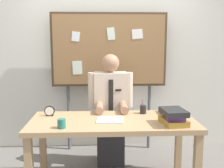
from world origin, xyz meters
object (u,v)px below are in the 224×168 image
object	(u,v)px
coffee_mug	(62,124)
paper_tray	(171,111)
pen_holder	(143,109)
desk	(113,128)
desk_clock	(49,111)
bulletin_board	(109,52)
book_stack	(174,117)
person	(110,114)
open_notebook	(110,120)

from	to	relation	value
coffee_mug	paper_tray	xyz separation A→B (m)	(1.17, 0.48, -0.02)
coffee_mug	pen_holder	size ratio (longest dim) A/B	0.55
desk	desk_clock	bearing A→B (deg)	164.99
bulletin_board	coffee_mug	xyz separation A→B (m)	(-0.49, -1.27, -0.62)
book_stack	desk_clock	size ratio (longest dim) A/B	2.93
coffee_mug	paper_tray	size ratio (longest dim) A/B	0.34
person	open_notebook	world-z (taller)	person
person	book_stack	size ratio (longest dim) A/B	4.23
person	pen_holder	world-z (taller)	person
paper_tray	coffee_mug	bearing A→B (deg)	-157.84
person	pen_holder	distance (m)	0.51
bulletin_board	desk_clock	distance (m)	1.25
coffee_mug	open_notebook	bearing A→B (deg)	25.92
person	book_stack	world-z (taller)	person
desk	bulletin_board	world-z (taller)	bulletin_board
person	paper_tray	distance (m)	0.77
open_notebook	pen_holder	xyz separation A→B (m)	(0.38, 0.25, 0.04)
person	bulletin_board	bearing A→B (deg)	90.03
person	bulletin_board	xyz separation A→B (m)	(-0.00, 0.45, 0.76)
desk	coffee_mug	size ratio (longest dim) A/B	19.60
bulletin_board	pen_holder	distance (m)	1.06
person	coffee_mug	distance (m)	0.96
book_stack	paper_tray	bearing A→B (deg)	77.74
person	pen_holder	xyz separation A→B (m)	(0.35, -0.34, 0.14)
bulletin_board	desk	bearing A→B (deg)	-89.99
person	book_stack	xyz separation A→B (m)	(0.59, -0.75, 0.17)
person	coffee_mug	xyz separation A→B (m)	(-0.49, -0.82, 0.14)
desk	paper_tray	xyz separation A→B (m)	(0.68, 0.23, 0.12)
bulletin_board	paper_tray	bearing A→B (deg)	-49.29
open_notebook	person	bearing A→B (deg)	87.11
bulletin_board	coffee_mug	bearing A→B (deg)	-111.30
open_notebook	coffee_mug	distance (m)	0.52
open_notebook	desk	bearing A→B (deg)	33.80
desk_clock	book_stack	bearing A→B (deg)	-15.97
coffee_mug	paper_tray	bearing A→B (deg)	22.16
person	desk_clock	size ratio (longest dim) A/B	12.42
bulletin_board	open_notebook	world-z (taller)	bulletin_board
desk_clock	person	bearing A→B (deg)	29.52
pen_holder	person	bearing A→B (deg)	136.26
pen_holder	bulletin_board	bearing A→B (deg)	114.16
coffee_mug	paper_tray	distance (m)	1.27
desk	open_notebook	distance (m)	0.10
person	open_notebook	size ratio (longest dim) A/B	5.21
bulletin_board	pen_holder	size ratio (longest dim) A/B	12.13
book_stack	coffee_mug	world-z (taller)	book_stack
desk_clock	pen_holder	bearing A→B (deg)	2.70
desk	pen_holder	xyz separation A→B (m)	(0.35, 0.23, 0.14)
desk_clock	coffee_mug	bearing A→B (deg)	-66.11
book_stack	open_notebook	distance (m)	0.64
book_stack	paper_tray	distance (m)	0.43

